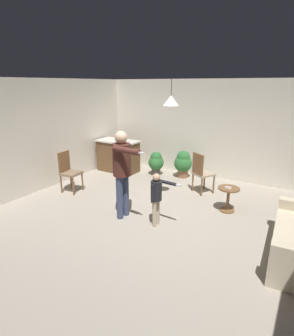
{
  "coord_description": "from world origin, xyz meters",
  "views": [
    {
      "loc": [
        2.5,
        -4.23,
        2.57
      ],
      "look_at": [
        -0.16,
        0.13,
        1.0
      ],
      "focal_mm": 29.39,
      "sensor_mm": 36.0,
      "label": 1
    }
  ],
  "objects_px": {
    "dining_chair_by_counter": "(68,170)",
    "side_table_by_couch": "(228,196)",
    "spare_remote_on_table": "(228,188)",
    "kitchen_counter": "(118,156)",
    "person_child": "(157,194)",
    "potted_plant_by_wall": "(183,163)",
    "person_adult": "(122,165)",
    "dining_chair_near_wall": "(201,171)",
    "potted_plant_corner": "(156,162)"
  },
  "relations": [
    {
      "from": "dining_chair_near_wall",
      "to": "potted_plant_corner",
      "type": "height_order",
      "value": "dining_chair_near_wall"
    },
    {
      "from": "person_adult",
      "to": "spare_remote_on_table",
      "type": "height_order",
      "value": "person_adult"
    },
    {
      "from": "kitchen_counter",
      "to": "potted_plant_corner",
      "type": "distance_m",
      "value": 1.2
    },
    {
      "from": "spare_remote_on_table",
      "to": "dining_chair_near_wall",
      "type": "bearing_deg",
      "value": 139.76
    },
    {
      "from": "person_child",
      "to": "spare_remote_on_table",
      "type": "bearing_deg",
      "value": 147.15
    },
    {
      "from": "kitchen_counter",
      "to": "person_child",
      "type": "bearing_deg",
      "value": -41.36
    },
    {
      "from": "potted_plant_corner",
      "to": "potted_plant_by_wall",
      "type": "bearing_deg",
      "value": 14.68
    },
    {
      "from": "person_child",
      "to": "dining_chair_near_wall",
      "type": "bearing_deg",
      "value": -178.93
    },
    {
      "from": "kitchen_counter",
      "to": "spare_remote_on_table",
      "type": "distance_m",
      "value": 3.79
    },
    {
      "from": "side_table_by_couch",
      "to": "dining_chair_by_counter",
      "type": "xyz_separation_m",
      "value": [
        -3.67,
        -0.92,
        0.22
      ]
    },
    {
      "from": "kitchen_counter",
      "to": "side_table_by_couch",
      "type": "height_order",
      "value": "kitchen_counter"
    },
    {
      "from": "potted_plant_corner",
      "to": "spare_remote_on_table",
      "type": "relative_size",
      "value": 5.31
    },
    {
      "from": "dining_chair_near_wall",
      "to": "potted_plant_by_wall",
      "type": "distance_m",
      "value": 1.22
    },
    {
      "from": "kitchen_counter",
      "to": "side_table_by_couch",
      "type": "distance_m",
      "value": 3.79
    },
    {
      "from": "person_adult",
      "to": "spare_remote_on_table",
      "type": "xyz_separation_m",
      "value": [
        1.7,
        1.3,
        -0.54
      ]
    },
    {
      "from": "dining_chair_near_wall",
      "to": "spare_remote_on_table",
      "type": "distance_m",
      "value": 1.11
    },
    {
      "from": "dining_chair_by_counter",
      "to": "potted_plant_by_wall",
      "type": "height_order",
      "value": "dining_chair_by_counter"
    },
    {
      "from": "potted_plant_corner",
      "to": "potted_plant_by_wall",
      "type": "distance_m",
      "value": 0.79
    },
    {
      "from": "person_adult",
      "to": "person_child",
      "type": "relative_size",
      "value": 1.69
    },
    {
      "from": "dining_chair_near_wall",
      "to": "kitchen_counter",
      "type": "bearing_deg",
      "value": -155.54
    },
    {
      "from": "kitchen_counter",
      "to": "person_child",
      "type": "height_order",
      "value": "person_child"
    },
    {
      "from": "potted_plant_by_wall",
      "to": "dining_chair_by_counter",
      "type": "bearing_deg",
      "value": -128.63
    },
    {
      "from": "potted_plant_by_wall",
      "to": "spare_remote_on_table",
      "type": "distance_m",
      "value": 2.33
    },
    {
      "from": "kitchen_counter",
      "to": "person_adult",
      "type": "distance_m",
      "value": 3.12
    },
    {
      "from": "person_adult",
      "to": "spare_remote_on_table",
      "type": "distance_m",
      "value": 2.21
    },
    {
      "from": "person_child",
      "to": "dining_chair_near_wall",
      "type": "xyz_separation_m",
      "value": [
        0.11,
        1.98,
        -0.09
      ]
    },
    {
      "from": "potted_plant_by_wall",
      "to": "person_child",
      "type": "bearing_deg",
      "value": -75.27
    },
    {
      "from": "kitchen_counter",
      "to": "dining_chair_near_wall",
      "type": "distance_m",
      "value": 2.81
    },
    {
      "from": "dining_chair_by_counter",
      "to": "kitchen_counter",
      "type": "bearing_deg",
      "value": 171.8
    },
    {
      "from": "person_adult",
      "to": "dining_chair_by_counter",
      "type": "distance_m",
      "value": 2.08
    },
    {
      "from": "spare_remote_on_table",
      "to": "side_table_by_couch",
      "type": "bearing_deg",
      "value": 82.55
    },
    {
      "from": "potted_plant_by_wall",
      "to": "dining_chair_near_wall",
      "type": "bearing_deg",
      "value": -44.9
    },
    {
      "from": "side_table_by_couch",
      "to": "spare_remote_on_table",
      "type": "distance_m",
      "value": 0.22
    },
    {
      "from": "kitchen_counter",
      "to": "potted_plant_by_wall",
      "type": "height_order",
      "value": "kitchen_counter"
    },
    {
      "from": "potted_plant_by_wall",
      "to": "kitchen_counter",
      "type": "bearing_deg",
      "value": -165.74
    },
    {
      "from": "dining_chair_by_counter",
      "to": "potted_plant_corner",
      "type": "height_order",
      "value": "dining_chair_by_counter"
    },
    {
      "from": "spare_remote_on_table",
      "to": "dining_chair_by_counter",
      "type": "bearing_deg",
      "value": -166.59
    },
    {
      "from": "potted_plant_by_wall",
      "to": "spare_remote_on_table",
      "type": "relative_size",
      "value": 5.93
    },
    {
      "from": "person_child",
      "to": "potted_plant_by_wall",
      "type": "height_order",
      "value": "person_child"
    },
    {
      "from": "kitchen_counter",
      "to": "potted_plant_corner",
      "type": "bearing_deg",
      "value": 13.98
    },
    {
      "from": "dining_chair_by_counter",
      "to": "side_table_by_couch",
      "type": "bearing_deg",
      "value": 96.87
    },
    {
      "from": "person_child",
      "to": "spare_remote_on_table",
      "type": "distance_m",
      "value": 1.59
    },
    {
      "from": "kitchen_counter",
      "to": "person_adult",
      "type": "xyz_separation_m",
      "value": [
        1.93,
        -2.38,
        0.6
      ]
    },
    {
      "from": "dining_chair_near_wall",
      "to": "potted_plant_corner",
      "type": "distance_m",
      "value": 1.76
    },
    {
      "from": "dining_chair_near_wall",
      "to": "potted_plant_by_wall",
      "type": "bearing_deg",
      "value": 167.12
    },
    {
      "from": "kitchen_counter",
      "to": "potted_plant_corner",
      "type": "xyz_separation_m",
      "value": [
        1.16,
        0.29,
        -0.1
      ]
    },
    {
      "from": "potted_plant_by_wall",
      "to": "potted_plant_corner",
      "type": "bearing_deg",
      "value": -165.32
    },
    {
      "from": "kitchen_counter",
      "to": "side_table_by_couch",
      "type": "bearing_deg",
      "value": -15.91
    },
    {
      "from": "spare_remote_on_table",
      "to": "person_child",
      "type": "bearing_deg",
      "value": -127.23
    },
    {
      "from": "person_adult",
      "to": "potted_plant_by_wall",
      "type": "height_order",
      "value": "person_adult"
    }
  ]
}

